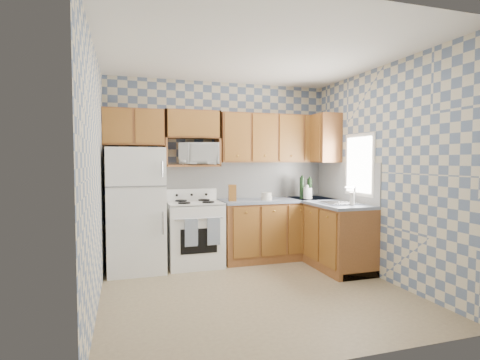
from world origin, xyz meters
name	(u,v)px	position (x,y,z in m)	size (l,w,h in m)	color
floor	(255,291)	(0.00, 0.00, 0.00)	(3.40, 3.40, 0.00)	#7E6B4F
back_wall	(221,171)	(0.00, 1.60, 1.35)	(3.40, 0.02, 2.70)	slate
right_wall	(382,173)	(1.70, 0.00, 1.35)	(0.02, 3.20, 2.70)	slate
backsplash_back	(246,180)	(0.40, 1.59, 1.20)	(2.60, 0.01, 0.56)	white
backsplash_right	(345,182)	(1.69, 0.80, 1.20)	(0.01, 1.60, 0.56)	white
refrigerator	(136,210)	(-1.27, 1.25, 0.84)	(0.75, 0.70, 1.68)	white
stove_body	(195,234)	(-0.47, 1.28, 0.45)	(0.76, 0.65, 0.90)	white
cooktop	(194,203)	(-0.47, 1.28, 0.91)	(0.76, 0.65, 0.03)	silver
backguard	(191,195)	(-0.47, 1.55, 1.00)	(0.76, 0.08, 0.17)	white
dish_towel_left	(191,233)	(-0.58, 0.93, 0.55)	(0.18, 0.03, 0.37)	navy
dish_towel_right	(214,231)	(-0.27, 0.93, 0.55)	(0.18, 0.03, 0.37)	navy
base_cabinets_back	(277,230)	(0.82, 1.30, 0.44)	(1.75, 0.60, 0.88)	brown
base_cabinets_right	(327,234)	(1.40, 0.80, 0.44)	(0.60, 1.60, 0.88)	brown
countertop_back	(278,200)	(0.82, 1.30, 0.90)	(1.77, 0.63, 0.04)	slate
countertop_right	(327,202)	(1.40, 0.80, 0.90)	(0.63, 1.60, 0.04)	slate
upper_cabinets_back	(275,139)	(0.82, 1.44, 1.85)	(1.75, 0.33, 0.74)	brown
upper_cabinets_fridge	(134,127)	(-1.29, 1.44, 1.97)	(0.82, 0.33, 0.50)	brown
upper_cabinets_right	(321,139)	(1.53, 1.25, 1.85)	(0.33, 0.70, 0.74)	brown
microwave_shelf	(192,166)	(-0.47, 1.44, 1.44)	(0.80, 0.33, 0.03)	brown
microwave	(199,154)	(-0.37, 1.41, 1.61)	(0.57, 0.39, 0.32)	white
sink	(341,203)	(1.40, 0.45, 0.93)	(0.48, 0.40, 0.03)	#B7B7BC
window	(359,165)	(1.69, 0.45, 1.45)	(0.02, 0.66, 0.86)	white
bottle_0	(302,188)	(1.20, 1.23, 1.09)	(0.07, 0.07, 0.33)	black
bottle_1	(310,189)	(1.30, 1.17, 1.07)	(0.07, 0.07, 0.31)	black
bottle_2	(309,189)	(1.35, 1.27, 1.06)	(0.07, 0.07, 0.29)	brown
knife_block	(232,193)	(0.08, 1.22, 1.04)	(0.11, 0.11, 0.24)	brown
electric_kettle	(308,193)	(1.27, 1.17, 1.01)	(0.13, 0.13, 0.17)	white
food_containers	(266,196)	(0.60, 1.20, 0.98)	(0.17, 0.17, 0.11)	beige
soap_bottle	(352,199)	(1.43, 0.24, 1.01)	(0.06, 0.06, 0.17)	beige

